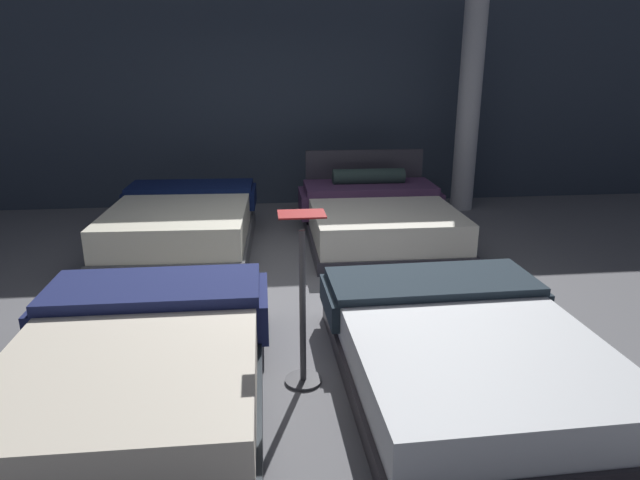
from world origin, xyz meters
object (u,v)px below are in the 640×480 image
(bed_2, at_px, (183,225))
(bed_0, at_px, (139,363))
(price_sign, at_px, (303,320))
(support_pillar, at_px, (471,81))
(bed_3, at_px, (377,218))
(bed_1, at_px, (463,350))

(bed_2, bearing_deg, bed_0, -85.85)
(bed_0, bearing_deg, bed_2, 92.20)
(bed_0, bearing_deg, price_sign, 1.95)
(bed_2, bearing_deg, support_pillar, 23.01)
(bed_0, distance_m, support_pillar, 5.81)
(bed_3, height_order, price_sign, price_sign)
(bed_1, xyz_separation_m, bed_2, (-2.13, 2.92, 0.07))
(bed_1, xyz_separation_m, support_pillar, (1.57, 4.31, 1.55))
(bed_3, xyz_separation_m, price_sign, (-1.11, -2.95, 0.18))
(bed_3, bearing_deg, support_pillar, 41.61)
(bed_1, relative_size, bed_3, 1.02)
(support_pillar, bearing_deg, bed_3, -139.06)
(bed_0, relative_size, support_pillar, 0.60)
(bed_0, xyz_separation_m, price_sign, (1.01, 0.03, 0.22))
(bed_2, bearing_deg, bed_1, -51.44)
(price_sign, xyz_separation_m, support_pillar, (2.61, 4.25, 1.31))
(bed_3, xyz_separation_m, support_pillar, (1.50, 1.30, 1.49))
(bed_1, bearing_deg, price_sign, 175.26)
(price_sign, bearing_deg, bed_3, 69.36)
(bed_0, height_order, price_sign, price_sign)
(bed_3, relative_size, support_pillar, 0.60)
(support_pillar, bearing_deg, price_sign, -121.54)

